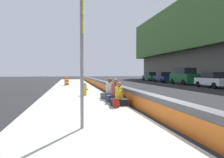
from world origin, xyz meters
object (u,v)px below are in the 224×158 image
(seated_person_foreground, at_px, (119,98))
(construction_barrel, at_px, (67,81))
(seated_person_middle, at_px, (115,94))
(seated_person_rear, at_px, (110,92))
(fire_hydrant, at_px, (85,89))
(route_sign_post, at_px, (82,53))
(parked_car_midline, at_px, (184,76))
(parked_car_farther, at_px, (151,76))
(backpack, at_px, (116,103))
(parked_car_far, at_px, (163,77))
(parked_car_fourth, at_px, (213,80))

(seated_person_foreground, height_order, construction_barrel, seated_person_foreground)
(seated_person_foreground, xyz_separation_m, seated_person_middle, (1.23, -0.07, 0.04))
(seated_person_rear, bearing_deg, fire_hydrant, 33.25)
(route_sign_post, bearing_deg, parked_car_midline, -35.45)
(seated_person_foreground, distance_m, seated_person_middle, 1.23)
(parked_car_farther, bearing_deg, fire_hydrant, 150.05)
(parked_car_farther, bearing_deg, parked_car_midline, -179.62)
(fire_hydrant, xyz_separation_m, backpack, (-5.20, -1.01, -0.25))
(construction_barrel, xyz_separation_m, parked_car_midline, (0.97, -15.71, 0.56))
(seated_person_foreground, xyz_separation_m, backpack, (-0.60, 0.28, -0.15))
(seated_person_foreground, height_order, backpack, seated_person_foreground)
(seated_person_foreground, relative_size, parked_car_far, 0.24)
(fire_hydrant, xyz_separation_m, parked_car_far, (19.02, -14.18, 0.27))
(seated_person_middle, distance_m, seated_person_rear, 1.36)
(seated_person_middle, height_order, parked_car_farther, parked_car_farther)
(seated_person_foreground, distance_m, parked_car_farther, 32.11)
(fire_hydrant, distance_m, parked_car_midline, 19.10)
(parked_car_fourth, bearing_deg, backpack, 130.88)
(fire_hydrant, xyz_separation_m, parked_car_farther, (24.77, -14.27, 0.27))
(construction_barrel, relative_size, parked_car_midline, 0.20)
(seated_person_foreground, distance_m, backpack, 0.68)
(seated_person_foreground, bearing_deg, route_sign_post, 153.46)
(seated_person_rear, distance_m, construction_barrel, 13.88)
(route_sign_post, height_order, parked_car_fourth, route_sign_post)
(seated_person_foreground, height_order, parked_car_farther, parked_car_farther)
(construction_barrel, bearing_deg, seated_person_foreground, -170.73)
(backpack, height_order, parked_car_midline, parked_car_midline)
(parked_car_fourth, height_order, parked_car_midline, parked_car_midline)
(parked_car_fourth, distance_m, parked_car_far, 12.82)
(construction_barrel, relative_size, parked_car_far, 0.21)
(parked_car_midline, relative_size, parked_car_farther, 1.06)
(parked_car_far, distance_m, parked_car_farther, 5.74)
(seated_person_foreground, height_order, parked_car_fourth, parked_car_fourth)
(parked_car_farther, bearing_deg, seated_person_middle, 155.35)
(seated_person_foreground, relative_size, parked_car_midline, 0.23)
(parked_car_fourth, bearing_deg, parked_car_midline, -1.60)
(parked_car_fourth, xyz_separation_m, parked_car_far, (12.82, -0.01, 0.00))
(seated_person_middle, bearing_deg, fire_hydrant, 22.01)
(seated_person_foreground, bearing_deg, parked_car_midline, -37.24)
(seated_person_middle, bearing_deg, parked_car_midline, -39.16)
(seated_person_rear, height_order, construction_barrel, seated_person_rear)
(backpack, height_order, parked_car_far, parked_car_far)
(seated_person_foreground, relative_size, seated_person_middle, 0.90)
(backpack, bearing_deg, seated_person_foreground, -25.26)
(seated_person_rear, distance_m, parked_car_farther, 29.74)
(seated_person_foreground, height_order, seated_person_middle, seated_person_middle)
(parked_car_midline, bearing_deg, construction_barrel, 93.54)
(route_sign_post, distance_m, backpack, 4.13)
(parked_car_far, bearing_deg, parked_car_fourth, 179.96)
(backpack, bearing_deg, parked_car_fourth, -49.12)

